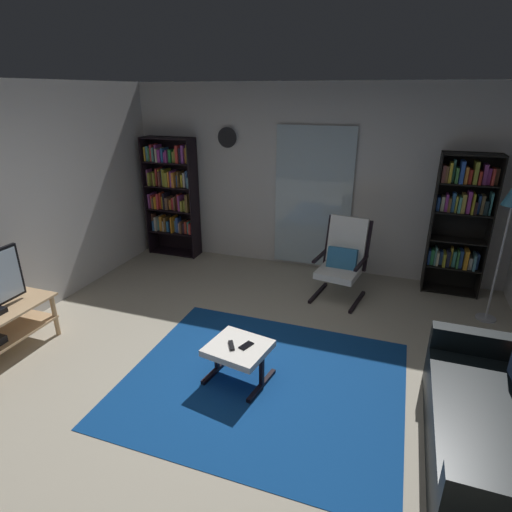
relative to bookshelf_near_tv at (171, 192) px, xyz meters
name	(u,v)px	position (x,y,z in m)	size (l,w,h in m)	color
ground_plane	(235,380)	(2.14, -2.69, -1.01)	(7.02, 7.02, 0.00)	#A59C89
wall_back	(311,180)	(2.14, 0.21, 0.29)	(5.60, 0.06, 2.60)	silver
glass_door_panel	(313,199)	(2.20, 0.14, 0.04)	(1.10, 0.01, 2.00)	silver
area_rug	(263,381)	(2.39, -2.63, -1.01)	(2.48, 2.11, 0.01)	navy
bookshelf_near_tv	(171,192)	(0.00, 0.00, 0.00)	(0.81, 0.30, 1.84)	black
bookshelf_near_sofa	(461,218)	(4.12, -0.02, -0.02)	(0.68, 0.30, 1.80)	black
leather_sofa	(510,427)	(4.28, -2.89, -0.70)	(0.88, 1.71, 0.90)	black
lounge_armchair	(343,257)	(2.78, -0.65, -0.48)	(0.66, 0.73, 1.02)	black
ottoman	(238,351)	(2.16, -2.66, -0.71)	(0.60, 0.56, 0.37)	white
tv_remote	(231,346)	(2.11, -2.69, -0.64)	(0.04, 0.14, 0.02)	black
cell_phone	(246,346)	(2.24, -2.64, -0.64)	(0.07, 0.14, 0.01)	black
floor_lamp_by_shelf	(512,205)	(4.49, -0.69, 0.36)	(0.22, 0.22, 1.64)	#A5A5AD
wall_clock	(227,137)	(0.91, 0.13, 0.84)	(0.29, 0.03, 0.29)	silver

